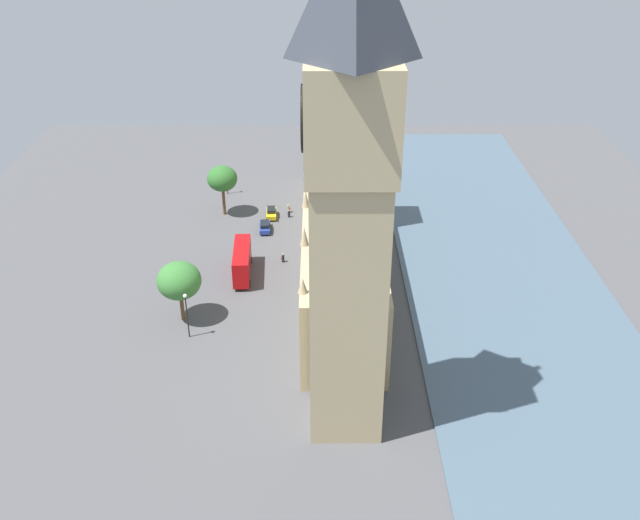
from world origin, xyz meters
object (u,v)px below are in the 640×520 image
object	(u,v)px
pedestrian_near_tower	(289,214)
plane_tree_far_end	(179,281)
parliament_building	(338,214)
street_lamp_midblock	(186,308)
clock_tower	(349,195)
plane_tree_corner	(222,179)
car_blue_opposite_hall	(265,226)
pedestrian_under_trees	(283,258)
pedestrian_leading	(289,209)
street_lamp_kerbside	(226,174)
car_yellow_cab_by_river_gate	(271,213)
double_decker_bus_trailing	(242,261)

from	to	relation	value
pedestrian_near_tower	plane_tree_far_end	bearing A→B (deg)	128.01
parliament_building	street_lamp_midblock	bearing A→B (deg)	47.94
clock_tower	plane_tree_corner	xyz separation A→B (m)	(20.73, -56.38, -21.91)
pedestrian_near_tower	plane_tree_corner	xyz separation A→B (m)	(12.23, -1.41, 6.50)
car_blue_opposite_hall	pedestrian_under_trees	distance (m)	12.04
pedestrian_leading	pedestrian_under_trees	world-z (taller)	pedestrian_leading
car_blue_opposite_hall	street_lamp_kerbside	xyz separation A→B (m)	(8.56, -16.45, 3.28)
street_lamp_kerbside	clock_tower	bearing A→B (deg)	107.87
car_blue_opposite_hall	car_yellow_cab_by_river_gate	bearing A→B (deg)	77.65
parliament_building	street_lamp_kerbside	bearing A→B (deg)	-49.96
street_lamp_midblock	pedestrian_leading	bearing A→B (deg)	-107.13
pedestrian_under_trees	plane_tree_far_end	distance (m)	22.44
clock_tower	car_yellow_cab_by_river_gate	world-z (taller)	clock_tower
pedestrian_near_tower	plane_tree_corner	bearing A→B (deg)	54.15
pedestrian_leading	pedestrian_under_trees	size ratio (longest dim) A/B	1.08
pedestrian_near_tower	pedestrian_under_trees	bearing A→B (deg)	149.36
car_yellow_cab_by_river_gate	street_lamp_midblock	distance (m)	39.56
plane_tree_corner	car_yellow_cab_by_river_gate	bearing A→B (deg)	171.37
clock_tower	pedestrian_under_trees	bearing A→B (deg)	-76.79
pedestrian_near_tower	car_yellow_cab_by_river_gate	bearing A→B (deg)	59.77
car_blue_opposite_hall	street_lamp_midblock	bearing A→B (deg)	-108.48
car_yellow_cab_by_river_gate	street_lamp_kerbside	size ratio (longest dim) A/B	0.74
pedestrian_under_trees	car_yellow_cab_by_river_gate	bearing A→B (deg)	10.34
car_yellow_cab_by_river_gate	pedestrian_near_tower	distance (m)	3.32
car_yellow_cab_by_river_gate	pedestrian_near_tower	bearing A→B (deg)	176.08
double_decker_bus_trailing	street_lamp_midblock	bearing A→B (deg)	68.02
clock_tower	plane_tree_corner	world-z (taller)	clock_tower
clock_tower	pedestrian_near_tower	world-z (taller)	clock_tower
parliament_building	plane_tree_corner	size ratio (longest dim) A/B	7.07
street_lamp_midblock	plane_tree_corner	bearing A→B (deg)	-90.52
pedestrian_leading	plane_tree_far_end	bearing A→B (deg)	8.22
car_blue_opposite_hall	pedestrian_under_trees	xyz separation A→B (m)	(-3.75, 11.44, -0.18)
parliament_building	car_blue_opposite_hall	world-z (taller)	parliament_building
pedestrian_near_tower	plane_tree_far_end	distance (m)	37.14
car_blue_opposite_hall	street_lamp_midblock	world-z (taller)	street_lamp_midblock
street_lamp_midblock	car_blue_opposite_hall	bearing A→B (deg)	-104.52
plane_tree_corner	street_lamp_kerbside	bearing A→B (deg)	-87.08
clock_tower	street_lamp_midblock	size ratio (longest dim) A/B	8.01
clock_tower	double_decker_bus_trailing	size ratio (longest dim) A/B	5.30
plane_tree_corner	double_decker_bus_trailing	bearing A→B (deg)	103.68
car_blue_opposite_hall	pedestrian_leading	world-z (taller)	car_blue_opposite_hall
double_decker_bus_trailing	pedestrian_near_tower	bearing A→B (deg)	-110.22
parliament_building	pedestrian_leading	xyz separation A→B (m)	(8.85, -16.71, -6.92)
car_yellow_cab_by_river_gate	street_lamp_kerbside	distance (m)	14.65
street_lamp_midblock	pedestrian_near_tower	bearing A→B (deg)	-108.24
pedestrian_leading	pedestrian_near_tower	xyz separation A→B (m)	(-0.17, 2.07, -0.09)
parliament_building	pedestrian_under_trees	world-z (taller)	parliament_building
car_blue_opposite_hall	street_lamp_kerbside	world-z (taller)	street_lamp_kerbside
pedestrian_under_trees	pedestrian_near_tower	distance (m)	17.08
clock_tower	pedestrian_under_trees	xyz separation A→B (m)	(8.90, -37.90, -28.37)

